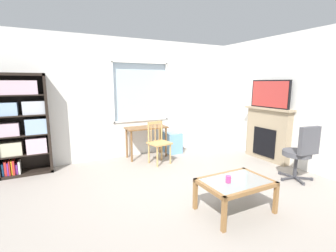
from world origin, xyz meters
The scene contains 12 objects.
ground centered at (0.00, 0.00, -0.01)m, with size 6.44×5.48×0.02m, color #9E9389.
wall_back_with_window centered at (-0.03, 2.24, 1.33)m, with size 5.44×0.15×2.70m.
wall_right centered at (2.78, 0.00, 1.35)m, with size 0.12×4.68×2.70m, color white.
bookshelf centered at (-2.14, 2.00, 0.98)m, with size 0.90×0.38×1.89m.
desk_under_window centered at (0.29, 1.89, 0.59)m, with size 0.94×0.44×0.72m.
wooden_chair centered at (0.36, 1.38, 0.46)m, with size 0.48×0.47×0.90m.
plastic_drawer_unit centered at (1.01, 1.94, 0.25)m, with size 0.35×0.40×0.50m, color #72ADDB.
fireplace centered at (2.63, 0.47, 0.59)m, with size 0.26×1.16×1.18m.
tv centered at (2.61, 0.47, 1.48)m, with size 0.06×0.96×0.60m.
office_chair centered at (2.16, -0.64, 0.55)m, with size 0.57×0.59×1.00m.
coffee_table centered at (0.42, -0.90, 0.37)m, with size 0.93×0.64×0.44m.
sippy_cup centered at (0.29, -0.90, 0.48)m, with size 0.07×0.07×0.09m, color #DB3D84.
Camera 1 is at (-1.78, -3.15, 1.72)m, focal length 25.74 mm.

